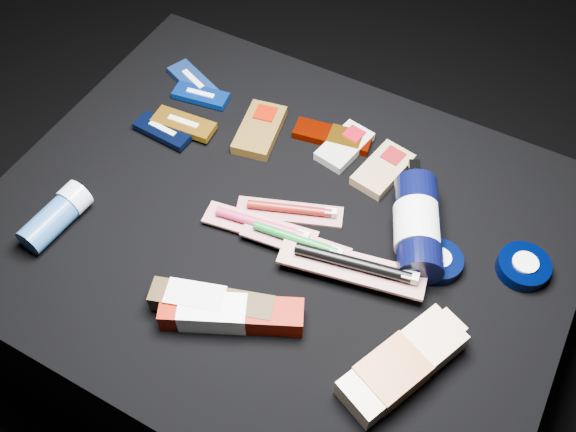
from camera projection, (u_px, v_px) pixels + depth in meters
The scene contains 21 objects.
ground at pixel (280, 327), 1.42m from camera, with size 3.00×3.00×0.00m, color black.
cloth_table at pixel (279, 282), 1.26m from camera, with size 0.98×0.78×0.40m, color black.
luna_bar_0 at pixel (193, 82), 1.30m from camera, with size 0.13×0.09×0.02m.
luna_bar_1 at pixel (201, 96), 1.27m from camera, with size 0.11×0.06×0.01m.
luna_bar_2 at pixel (163, 131), 1.21m from camera, with size 0.12×0.05×0.02m.
luna_bar_3 at pixel (184, 124), 1.22m from camera, with size 0.12×0.06×0.02m.
clif_bar_0 at pixel (261, 128), 1.22m from camera, with size 0.09×0.14×0.02m.
clif_bar_1 at pixel (346, 145), 1.19m from camera, with size 0.08×0.12×0.02m.
clif_bar_2 at pixel (384, 168), 1.16m from camera, with size 0.08×0.13×0.02m.
power_bar at pixel (337, 137), 1.20m from camera, with size 0.15×0.07×0.02m.
lotion_bottle at pixel (418, 226), 1.05m from camera, with size 0.14×0.23×0.08m.
cream_tin_upper at pixel (523, 267), 1.03m from camera, with size 0.08×0.08×0.03m.
cream_tin_lower at pixel (438, 261), 1.04m from camera, with size 0.08×0.08×0.02m.
bodywash_bottle at pixel (400, 366), 0.93m from camera, with size 0.14×0.22×0.04m.
deodorant_stick at pixel (56, 216), 1.08m from camera, with size 0.06×0.13×0.05m.
toothbrush_pack_0 at pixel (291, 211), 1.11m from camera, with size 0.19×0.11×0.02m.
toothbrush_pack_1 at pixel (261, 226), 1.08m from camera, with size 0.20×0.08×0.02m.
toothbrush_pack_2 at pixel (297, 241), 1.05m from camera, with size 0.19×0.06×0.02m.
toothbrush_pack_3 at pixel (354, 266), 1.01m from camera, with size 0.24×0.10×0.03m.
toothpaste_carton_red at pixel (225, 314), 0.98m from camera, with size 0.22×0.14×0.04m.
toothpaste_carton_green at pixel (207, 302), 0.98m from camera, with size 0.19×0.10×0.04m.
Camera 1 is at (0.32, -0.55, 1.30)m, focal length 40.00 mm.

